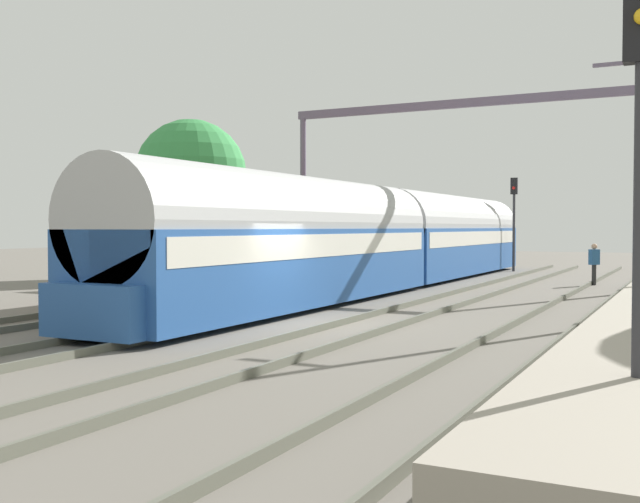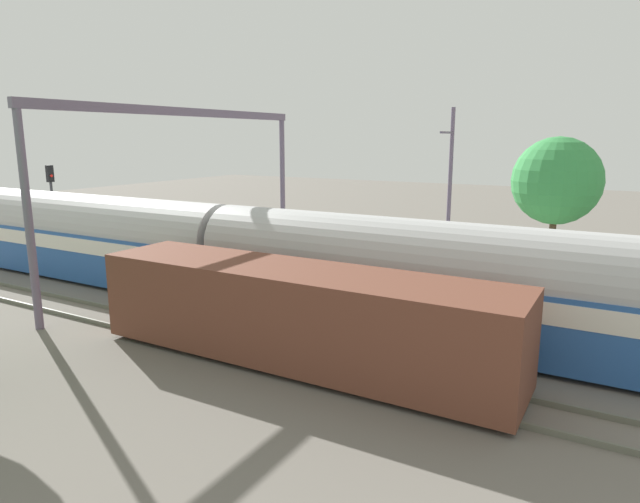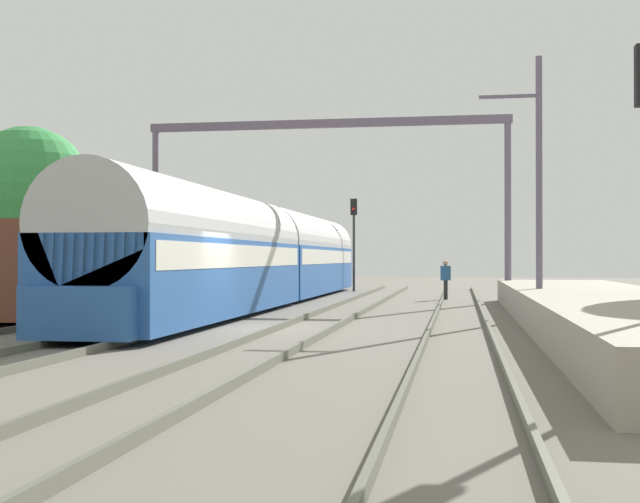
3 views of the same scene
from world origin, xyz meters
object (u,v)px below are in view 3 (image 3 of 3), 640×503
passenger_train (263,255)px  catenary_gantry (326,165)px  railway_signal_far (354,232)px  person_crossing (446,276)px  freight_car (112,269)px

passenger_train → catenary_gantry: 5.65m
railway_signal_far → person_crossing: bearing=-58.4°
freight_car → catenary_gantry: catenary_gantry is taller
person_crossing → railway_signal_far: railway_signal_far is taller
freight_car → person_crossing: freight_car is taller
passenger_train → person_crossing: passenger_train is taller
passenger_train → railway_signal_far: 13.71m
person_crossing → catenary_gantry: bearing=-29.0°
passenger_train → freight_car: passenger_train is taller
person_crossing → passenger_train: bearing=-9.5°
freight_car → railway_signal_far: bearing=73.4°
catenary_gantry → person_crossing: bearing=16.7°
person_crossing → railway_signal_far: 10.05m
passenger_train → catenary_gantry: size_ratio=2.07×
passenger_train → railway_signal_far: size_ratio=6.44×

